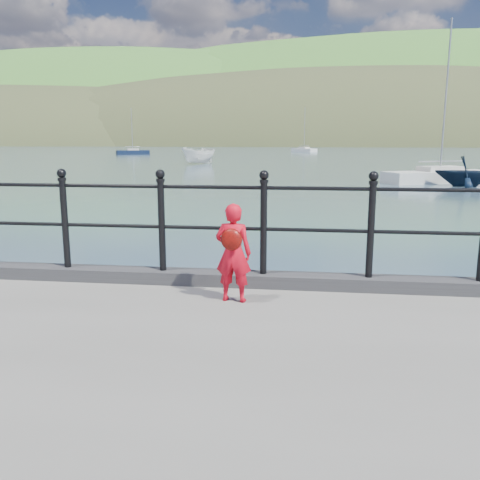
# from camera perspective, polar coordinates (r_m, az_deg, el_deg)

# --- Properties ---
(ground) EXTENTS (600.00, 600.00, 0.00)m
(ground) POSITION_cam_1_polar(r_m,az_deg,el_deg) (6.54, -2.75, -13.01)
(ground) COLOR #2D4251
(ground) RESTS_ON ground
(kerb) EXTENTS (60.00, 0.30, 0.15)m
(kerb) POSITION_cam_1_polar(r_m,az_deg,el_deg) (6.03, -3.10, -4.26)
(kerb) COLOR #28282B
(kerb) RESTS_ON quay
(railing) EXTENTS (18.11, 0.11, 1.20)m
(railing) POSITION_cam_1_polar(r_m,az_deg,el_deg) (5.87, -3.18, 2.80)
(railing) COLOR black
(railing) RESTS_ON kerb
(far_shore) EXTENTS (830.00, 200.00, 156.00)m
(far_shore) POSITION_cam_1_polar(r_m,az_deg,el_deg) (249.37, 16.03, 5.12)
(far_shore) COLOR #333A21
(far_shore) RESTS_ON ground
(child) EXTENTS (0.40, 0.33, 1.04)m
(child) POSITION_cam_1_polar(r_m,az_deg,el_deg) (5.29, -0.77, -1.37)
(child) COLOR red
(child) RESTS_ON quay
(launch_white) EXTENTS (3.92, 4.76, 1.76)m
(launch_white) POSITION_cam_1_polar(r_m,az_deg,el_deg) (54.24, -4.67, 9.42)
(launch_white) COLOR white
(launch_white) RESTS_ON ground
(launch_navy) EXTENTS (3.86, 3.55, 1.71)m
(launch_navy) POSITION_cam_1_polar(r_m,az_deg,el_deg) (31.67, 24.02, 7.06)
(launch_navy) COLOR black
(launch_navy) RESTS_ON ground
(sailboat_left) EXTENTS (5.43, 4.11, 7.68)m
(sailboat_left) POSITION_cam_1_polar(r_m,az_deg,el_deg) (87.31, -11.94, 9.59)
(sailboat_left) COLOR black
(sailboat_left) RESTS_ON ground
(sailboat_deep) EXTENTS (5.16, 5.65, 8.77)m
(sailboat_deep) POSITION_cam_1_polar(r_m,az_deg,el_deg) (102.40, 7.20, 9.97)
(sailboat_deep) COLOR white
(sailboat_deep) RESTS_ON ground
(sailboat_near) EXTENTS (7.36, 4.89, 9.76)m
(sailboat_near) POSITION_cam_1_polar(r_m,az_deg,el_deg) (33.82, 21.51, 6.60)
(sailboat_near) COLOR silver
(sailboat_near) RESTS_ON ground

